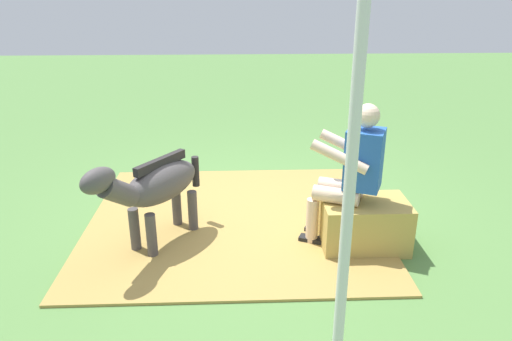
{
  "coord_description": "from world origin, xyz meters",
  "views": [
    {
      "loc": [
        0.17,
        4.43,
        2.24
      ],
      "look_at": [
        -0.01,
        0.13,
        0.55
      ],
      "focal_mm": 33.6,
      "sensor_mm": 36.0,
      "label": 1
    }
  ],
  "objects_px": {
    "hay_bale": "(364,224)",
    "tent_pole_left": "(349,197)",
    "person_seated": "(350,170)",
    "pony_standing": "(155,187)"
  },
  "relations": [
    {
      "from": "hay_bale",
      "to": "person_seated",
      "type": "height_order",
      "value": "person_seated"
    },
    {
      "from": "person_seated",
      "to": "pony_standing",
      "type": "xyz_separation_m",
      "value": [
        1.7,
        -0.06,
        -0.15
      ]
    },
    {
      "from": "pony_standing",
      "to": "tent_pole_left",
      "type": "xyz_separation_m",
      "value": [
        -1.27,
        1.77,
        0.69
      ]
    },
    {
      "from": "pony_standing",
      "to": "hay_bale",
      "type": "bearing_deg",
      "value": 176.89
    },
    {
      "from": "hay_bale",
      "to": "pony_standing",
      "type": "height_order",
      "value": "pony_standing"
    },
    {
      "from": "hay_bale",
      "to": "tent_pole_left",
      "type": "xyz_separation_m",
      "value": [
        0.58,
        1.67,
        1.04
      ]
    },
    {
      "from": "pony_standing",
      "to": "person_seated",
      "type": "bearing_deg",
      "value": 178.12
    },
    {
      "from": "pony_standing",
      "to": "tent_pole_left",
      "type": "distance_m",
      "value": 2.28
    },
    {
      "from": "hay_bale",
      "to": "pony_standing",
      "type": "xyz_separation_m",
      "value": [
        1.85,
        -0.1,
        0.36
      ]
    },
    {
      "from": "hay_bale",
      "to": "person_seated",
      "type": "relative_size",
      "value": 0.57
    }
  ]
}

